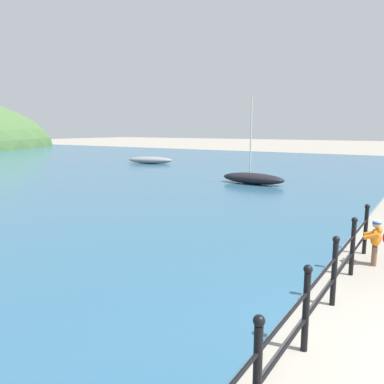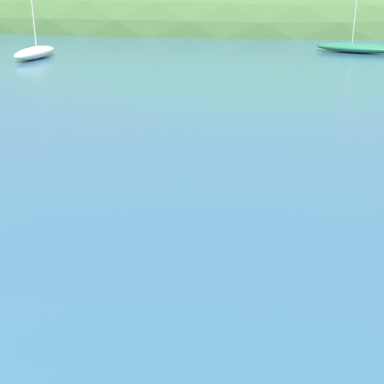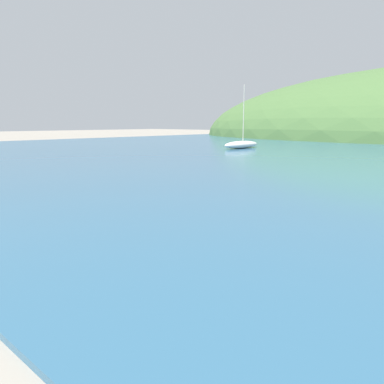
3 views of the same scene
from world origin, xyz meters
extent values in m
cube|color=#2D5B7A|center=(0.00, 32.00, 0.05)|extent=(80.00, 60.00, 0.10)
ellipsoid|color=#476B38|center=(0.00, 66.52, 0.00)|extent=(80.94, 44.52, 21.53)
ellipsoid|color=silver|center=(-9.66, 29.17, 0.44)|extent=(1.43, 4.61, 0.67)
cylinder|color=beige|center=(-9.65, 29.40, 3.28)|extent=(0.07, 0.07, 5.01)
ellipsoid|color=#287551|center=(9.28, 34.98, 0.40)|extent=(5.44, 3.94, 0.59)
camera|label=1|loc=(-5.26, 0.23, 2.94)|focal=35.00mm
camera|label=2|loc=(3.45, -1.16, 3.78)|focal=50.00mm
camera|label=3|loc=(10.12, 0.61, 2.42)|focal=35.00mm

